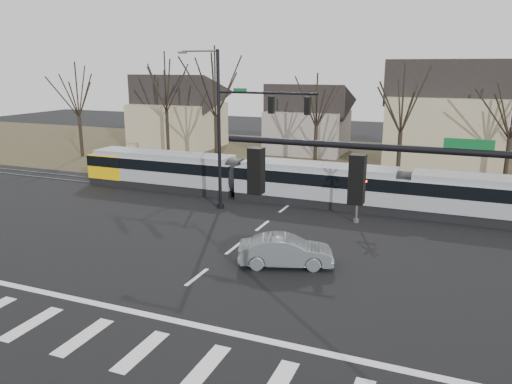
% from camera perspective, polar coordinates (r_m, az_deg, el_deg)
% --- Properties ---
extents(ground, '(140.00, 140.00, 0.00)m').
position_cam_1_polar(ground, '(21.28, -9.42, -11.59)').
color(ground, black).
extents(grass_verge, '(140.00, 28.00, 0.01)m').
position_cam_1_polar(grass_verge, '(50.13, 10.04, 3.44)').
color(grass_verge, '#38331E').
rests_on(grass_verge, ground).
extents(crosswalk, '(27.00, 2.60, 0.01)m').
position_cam_1_polar(crosswalk, '(18.42, -16.19, -16.33)').
color(crosswalk, silver).
rests_on(crosswalk, ground).
extents(stop_line, '(28.00, 0.35, 0.01)m').
position_cam_1_polar(stop_line, '(19.94, -12.19, -13.57)').
color(stop_line, silver).
rests_on(stop_line, ground).
extents(lane_dashes, '(0.18, 30.00, 0.01)m').
position_cam_1_polar(lane_dashes, '(35.02, 4.35, -1.03)').
color(lane_dashes, silver).
rests_on(lane_dashes, ground).
extents(rail_pair, '(90.00, 1.52, 0.06)m').
position_cam_1_polar(rail_pair, '(34.83, 4.24, -1.08)').
color(rail_pair, '#59595E').
rests_on(rail_pair, ground).
extents(tram, '(36.41, 2.70, 2.76)m').
position_cam_1_polar(tram, '(34.24, 6.80, 1.14)').
color(tram, gray).
rests_on(tram, ground).
extents(sedan, '(4.34, 5.41, 1.46)m').
position_cam_1_polar(sedan, '(23.68, 3.41, -6.75)').
color(sedan, slate).
rests_on(sedan, ground).
extents(signal_pole_near_right, '(6.72, 0.44, 8.00)m').
position_cam_1_polar(signal_pole_near_right, '(10.95, 19.80, -8.26)').
color(signal_pole_near_right, black).
rests_on(signal_pole_near_right, ground).
extents(signal_pole_far, '(9.28, 0.44, 10.20)m').
position_cam_1_polar(signal_pole_far, '(31.57, -1.65, 7.86)').
color(signal_pole_far, black).
rests_on(signal_pole_far, ground).
extents(rail_crossing_signal, '(1.08, 0.36, 4.00)m').
position_cam_1_polar(rail_crossing_signal, '(30.35, 11.53, -0.01)').
color(rail_crossing_signal, '#59595B').
rests_on(rail_crossing_signal, ground).
extents(tree_row, '(59.20, 7.20, 10.00)m').
position_cam_1_polar(tree_row, '(43.20, 11.19, 8.38)').
color(tree_row, black).
rests_on(tree_row, ground).
extents(house_a, '(9.72, 8.64, 8.60)m').
position_cam_1_polar(house_a, '(58.82, -8.95, 9.43)').
color(house_a, tan).
rests_on(house_a, ground).
extents(house_b, '(8.64, 7.56, 7.65)m').
position_cam_1_polar(house_b, '(54.64, 5.96, 8.65)').
color(house_b, gray).
rests_on(house_b, ground).
extents(house_c, '(10.80, 8.64, 10.10)m').
position_cam_1_polar(house_c, '(49.36, 20.93, 8.69)').
color(house_c, tan).
rests_on(house_c, ground).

